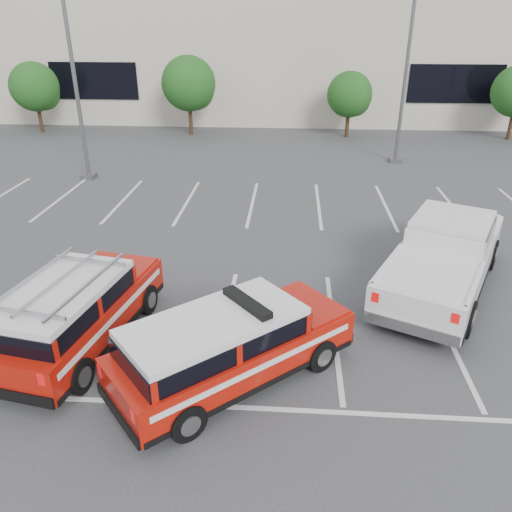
{
  "coord_description": "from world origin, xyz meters",
  "views": [
    {
      "loc": [
        1.54,
        -10.31,
        6.88
      ],
      "look_at": [
        0.67,
        1.83,
        1.05
      ],
      "focal_mm": 35.0,
      "sensor_mm": 36.0,
      "label": 1
    }
  ],
  "objects": [
    {
      "name": "ground",
      "position": [
        0.0,
        0.0,
        0.0
      ],
      "size": [
        120.0,
        120.0,
        0.0
      ],
      "primitive_type": "plane",
      "color": "#3C3C3F",
      "rests_on": "ground"
    },
    {
      "name": "ladder_suv",
      "position": [
        -3.2,
        -1.01,
        0.76
      ],
      "size": [
        2.74,
        5.11,
        1.91
      ],
      "rotation": [
        0.0,
        0.0,
        -0.18
      ],
      "color": "#A71208",
      "rests_on": "ground"
    },
    {
      "name": "light_pole_left",
      "position": [
        -8.0,
        12.0,
        5.19
      ],
      "size": [
        0.9,
        0.6,
        10.24
      ],
      "color": "#59595E",
      "rests_on": "ground"
    },
    {
      "name": "tree_mid_right",
      "position": [
        5.09,
        22.05,
        2.5
      ],
      "size": [
        2.77,
        2.77,
        3.99
      ],
      "color": "#3F2B19",
      "rests_on": "ground"
    },
    {
      "name": "light_pole_mid",
      "position": [
        7.0,
        16.0,
        5.19
      ],
      "size": [
        0.9,
        0.6,
        10.24
      ],
      "color": "#59595E",
      "rests_on": "ground"
    },
    {
      "name": "tree_left",
      "position": [
        -14.91,
        22.05,
        2.77
      ],
      "size": [
        3.07,
        3.07,
        4.42
      ],
      "color": "#3F2B19",
      "rests_on": "ground"
    },
    {
      "name": "tree_mid_left",
      "position": [
        -4.91,
        22.05,
        3.04
      ],
      "size": [
        3.37,
        3.37,
        4.85
      ],
      "color": "#3F2B19",
      "rests_on": "ground"
    },
    {
      "name": "convention_building",
      "position": [
        0.18,
        31.86,
        4.72
      ],
      "size": [
        60.0,
        16.99,
        13.2
      ],
      "color": "beige",
      "rests_on": "ground"
    },
    {
      "name": "fire_chief_suv",
      "position": [
        0.42,
        -2.02,
        0.73
      ],
      "size": [
        5.06,
        4.74,
        1.79
      ],
      "rotation": [
        0.0,
        0.0,
        -0.85
      ],
      "color": "#A71208",
      "rests_on": "ground"
    },
    {
      "name": "white_pickup",
      "position": [
        5.8,
        2.35,
        0.78
      ],
      "size": [
        4.81,
        6.72,
        1.97
      ],
      "rotation": [
        0.0,
        0.0,
        -0.46
      ],
      "color": "silver",
      "rests_on": "ground"
    },
    {
      "name": "stall_markings",
      "position": [
        0.0,
        4.5,
        0.01
      ],
      "size": [
        23.0,
        15.0,
        0.01
      ],
      "primitive_type": "cube",
      "color": "silver",
      "rests_on": "ground"
    }
  ]
}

